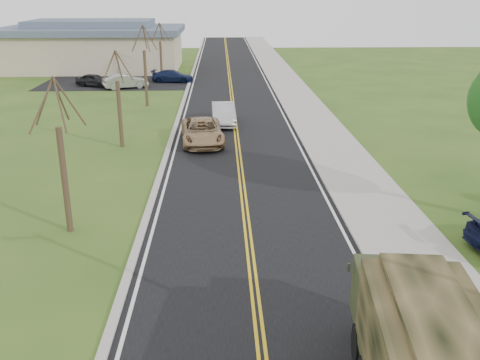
{
  "coord_description": "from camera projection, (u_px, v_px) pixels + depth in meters",
  "views": [
    {
      "loc": [
        -1.0,
        -9.44,
        8.99
      ],
      "look_at": [
        -0.26,
        10.66,
        1.8
      ],
      "focal_mm": 40.0,
      "sensor_mm": 36.0,
      "label": 1
    }
  ],
  "objects": [
    {
      "name": "sidewalk_right",
      "position": [
        294.0,
        91.0,
        49.77
      ],
      "size": [
        3.2,
        120.0,
        0.1
      ],
      "primitive_type": "cube",
      "color": "#9E998E",
      "rests_on": "ground"
    },
    {
      "name": "lot_car_navy",
      "position": [
        173.0,
        76.0,
        54.68
      ],
      "size": [
        4.44,
        2.27,
        1.23
      ],
      "primitive_type": "imported",
      "rotation": [
        0.0,
        0.0,
        1.44
      ],
      "color": "#101A3A",
      "rests_on": "ground"
    },
    {
      "name": "bare_tree_d",
      "position": [
        161.0,
        57.0,
        54.13
      ],
      "size": [
        1.88,
        2.2,
        5.91
      ],
      "color": "#38281C",
      "rests_on": "ground"
    },
    {
      "name": "sedan_silver",
      "position": [
        223.0,
        114.0,
        37.51
      ],
      "size": [
        1.74,
        4.56,
        1.48
      ],
      "primitive_type": "imported",
      "rotation": [
        0.0,
        0.0,
        0.04
      ],
      "color": "#B6B5BA",
      "rests_on": "ground"
    },
    {
      "name": "military_truck",
      "position": [
        423.0,
        352.0,
        11.18
      ],
      "size": [
        2.95,
        6.6,
        3.19
      ],
      "rotation": [
        0.0,
        0.0,
        -0.12
      ],
      "color": "black",
      "rests_on": "ground"
    },
    {
      "name": "commercial_building",
      "position": [
        93.0,
        46.0,
        63.16
      ],
      "size": [
        25.5,
        21.5,
        5.65
      ],
      "color": "tan",
      "rests_on": "ground"
    },
    {
      "name": "curb_right",
      "position": [
        276.0,
        91.0,
        49.71
      ],
      "size": [
        0.3,
        120.0,
        0.12
      ],
      "primitive_type": "cube",
      "color": "#9E998E",
      "rests_on": "ground"
    },
    {
      "name": "road",
      "position": [
        231.0,
        92.0,
        49.59
      ],
      "size": [
        8.0,
        120.0,
        0.01
      ],
      "primitive_type": "cube",
      "color": "black",
      "rests_on": "ground"
    },
    {
      "name": "curb_left",
      "position": [
        186.0,
        92.0,
        49.43
      ],
      "size": [
        0.3,
        120.0,
        0.1
      ],
      "primitive_type": "cube",
      "color": "#9E998E",
      "rests_on": "ground"
    },
    {
      "name": "bare_tree_b",
      "position": [
        119.0,
        106.0,
        31.58
      ],
      "size": [
        1.83,
        2.14,
        5.73
      ],
      "color": "#38281C",
      "rests_on": "ground"
    },
    {
      "name": "suv_champagne",
      "position": [
        202.0,
        131.0,
        32.87
      ],
      "size": [
        2.93,
        5.55,
        1.49
      ],
      "primitive_type": "imported",
      "rotation": [
        0.0,
        0.0,
        0.09
      ],
      "color": "tan",
      "rests_on": "ground"
    },
    {
      "name": "lot_car_silver",
      "position": [
        125.0,
        81.0,
        51.18
      ],
      "size": [
        4.43,
        2.89,
        1.38
      ],
      "primitive_type": "imported",
      "rotation": [
        0.0,
        0.0,
        1.94
      ],
      "color": "#A2A2A7",
      "rests_on": "ground"
    },
    {
      "name": "bare_tree_a",
      "position": [
        63.0,
        168.0,
        20.23
      ],
      "size": [
        1.93,
        2.26,
        6.08
      ],
      "color": "#38281C",
      "rests_on": "ground"
    },
    {
      "name": "bare_tree_c",
      "position": [
        145.0,
        72.0,
        42.77
      ],
      "size": [
        2.04,
        2.39,
        6.42
      ],
      "color": "#38281C",
      "rests_on": "ground"
    },
    {
      "name": "lot_car_dark",
      "position": [
        94.0,
        80.0,
        52.18
      ],
      "size": [
        3.95,
        2.64,
        1.25
      ],
      "primitive_type": "imported",
      "rotation": [
        0.0,
        0.0,
        1.22
      ],
      "color": "black",
      "rests_on": "ground"
    }
  ]
}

